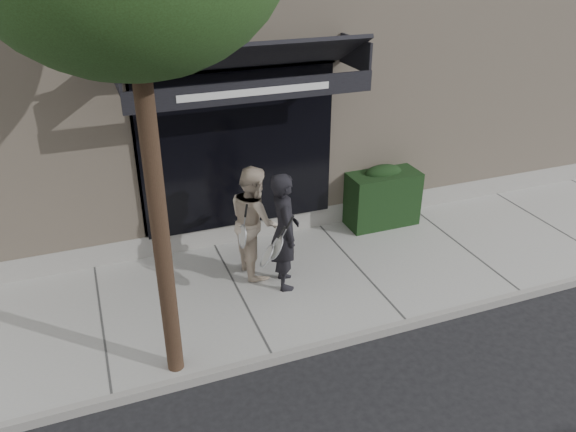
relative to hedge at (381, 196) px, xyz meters
name	(u,v)px	position (x,y,z in m)	size (l,w,h in m)	color
ground	(357,272)	(-1.10, -1.25, -0.66)	(80.00, 80.00, 0.00)	black
sidewalk	(357,269)	(-1.10, -1.25, -0.60)	(20.00, 3.00, 0.12)	#989792
curb	(408,325)	(-1.10, -2.80, -0.59)	(20.00, 0.10, 0.14)	gray
building_facade	(258,48)	(-1.11, 3.71, 2.08)	(14.30, 8.04, 5.64)	tan
hedge	(381,196)	(0.00, 0.00, 0.00)	(1.30, 0.70, 1.14)	black
pedestrian_front	(284,231)	(-2.38, -1.29, 0.38)	(0.77, 0.87, 1.84)	black
pedestrian_back	(254,221)	(-2.68, -0.76, 0.35)	(0.72, 0.88, 1.78)	beige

